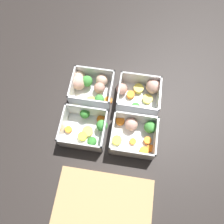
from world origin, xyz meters
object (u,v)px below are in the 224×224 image
container_near_right (90,86)px  container_far_right (87,128)px  container_far_left (135,133)px  container_near_left (140,93)px

container_near_right → container_far_right: 0.15m
container_near_right → container_far_left: same height
container_near_left → container_far_right: size_ratio=1.18×
container_near_right → container_far_left: bearing=140.4°
container_near_right → container_far_right: (-0.02, 0.15, -0.00)m
container_far_left → container_near_right: bearing=-39.6°
container_near_left → container_far_right: (0.16, 0.15, -0.00)m
container_far_left → container_near_left: bearing=-90.0°
container_near_left → container_far_left: same height
container_far_left → container_far_right: bearing=2.7°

